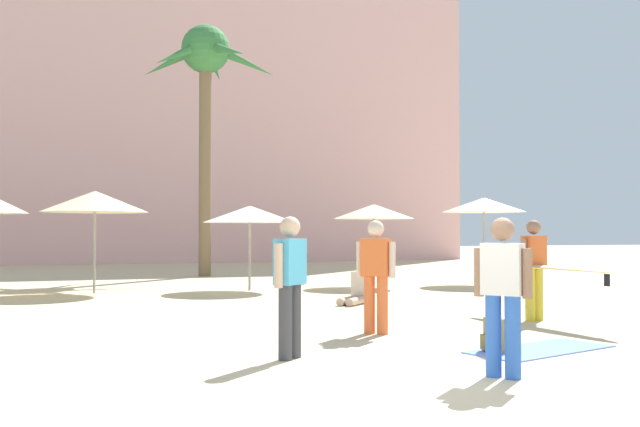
{
  "coord_description": "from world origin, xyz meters",
  "views": [
    {
      "loc": [
        -3.19,
        -6.18,
        1.47
      ],
      "look_at": [
        0.63,
        5.35,
        1.78
      ],
      "focal_mm": 40.25,
      "sensor_mm": 36.0,
      "label": 1
    }
  ],
  "objects_px": {
    "person_near_left": "(539,266)",
    "person_mid_left": "(376,272)",
    "cafe_umbrella_2": "(95,202)",
    "beach_towel": "(540,349)",
    "cafe_umbrella_0": "(374,212)",
    "palm_tree_far_left": "(206,72)",
    "person_mid_center": "(290,281)",
    "person_near_right": "(358,288)",
    "cafe_umbrella_3": "(484,205)",
    "cafe_umbrella_1": "(250,214)",
    "backpack": "(494,336)",
    "person_mid_right": "(503,290)"
  },
  "relations": [
    {
      "from": "cafe_umbrella_0",
      "to": "person_mid_center",
      "type": "relative_size",
      "value": 1.35
    },
    {
      "from": "cafe_umbrella_0",
      "to": "cafe_umbrella_3",
      "type": "height_order",
      "value": "cafe_umbrella_3"
    },
    {
      "from": "cafe_umbrella_0",
      "to": "beach_towel",
      "type": "relative_size",
      "value": 1.13
    },
    {
      "from": "beach_towel",
      "to": "person_mid_right",
      "type": "relative_size",
      "value": 1.22
    },
    {
      "from": "cafe_umbrella_0",
      "to": "cafe_umbrella_2",
      "type": "distance_m",
      "value": 7.25
    },
    {
      "from": "cafe_umbrella_0",
      "to": "cafe_umbrella_2",
      "type": "height_order",
      "value": "cafe_umbrella_2"
    },
    {
      "from": "cafe_umbrella_1",
      "to": "person_near_right",
      "type": "distance_m",
      "value": 4.49
    },
    {
      "from": "person_near_right",
      "to": "person_mid_right",
      "type": "distance_m",
      "value": 7.62
    },
    {
      "from": "backpack",
      "to": "person_mid_right",
      "type": "xyz_separation_m",
      "value": [
        -0.73,
        -1.34,
        0.68
      ]
    },
    {
      "from": "cafe_umbrella_1",
      "to": "person_mid_right",
      "type": "xyz_separation_m",
      "value": [
        0.04,
        -11.44,
        -1.04
      ]
    },
    {
      "from": "cafe_umbrella_3",
      "to": "cafe_umbrella_1",
      "type": "bearing_deg",
      "value": -179.97
    },
    {
      "from": "person_mid_right",
      "to": "cafe_umbrella_3",
      "type": "bearing_deg",
      "value": -159.71
    },
    {
      "from": "cafe_umbrella_2",
      "to": "backpack",
      "type": "distance_m",
      "value": 11.52
    },
    {
      "from": "person_near_right",
      "to": "person_mid_right",
      "type": "bearing_deg",
      "value": 34.25
    },
    {
      "from": "cafe_umbrella_2",
      "to": "person_mid_center",
      "type": "xyz_separation_m",
      "value": [
        2.02,
        -10.04,
        -1.3
      ]
    },
    {
      "from": "backpack",
      "to": "palm_tree_far_left",
      "type": "bearing_deg",
      "value": -78.08
    },
    {
      "from": "cafe_umbrella_2",
      "to": "person_near_right",
      "type": "relative_size",
      "value": 2.61
    },
    {
      "from": "cafe_umbrella_1",
      "to": "backpack",
      "type": "xyz_separation_m",
      "value": [
        0.77,
        -10.1,
        -1.72
      ]
    },
    {
      "from": "cafe_umbrella_0",
      "to": "cafe_umbrella_1",
      "type": "xyz_separation_m",
      "value": [
        -3.51,
        -0.3,
        -0.1
      ]
    },
    {
      "from": "palm_tree_far_left",
      "to": "cafe_umbrella_3",
      "type": "bearing_deg",
      "value": -41.46
    },
    {
      "from": "person_mid_center",
      "to": "cafe_umbrella_3",
      "type": "bearing_deg",
      "value": -83.68
    },
    {
      "from": "palm_tree_far_left",
      "to": "person_near_right",
      "type": "xyz_separation_m",
      "value": [
        1.54,
        -10.06,
        -6.51
      ]
    },
    {
      "from": "cafe_umbrella_1",
      "to": "backpack",
      "type": "relative_size",
      "value": 5.63
    },
    {
      "from": "cafe_umbrella_2",
      "to": "beach_towel",
      "type": "height_order",
      "value": "cafe_umbrella_2"
    },
    {
      "from": "backpack",
      "to": "cafe_umbrella_2",
      "type": "bearing_deg",
      "value": -57.92
    },
    {
      "from": "person_near_right",
      "to": "person_near_left",
      "type": "bearing_deg",
      "value": 69.25
    },
    {
      "from": "cafe_umbrella_1",
      "to": "cafe_umbrella_3",
      "type": "xyz_separation_m",
      "value": [
        6.76,
        0.0,
        0.31
      ]
    },
    {
      "from": "cafe_umbrella_1",
      "to": "person_mid_left",
      "type": "relative_size",
      "value": 1.44
    },
    {
      "from": "person_near_left",
      "to": "person_mid_right",
      "type": "relative_size",
      "value": 1.98
    },
    {
      "from": "person_near_right",
      "to": "person_near_left",
      "type": "relative_size",
      "value": 0.3
    },
    {
      "from": "cafe_umbrella_1",
      "to": "person_near_left",
      "type": "bearing_deg",
      "value": -67.97
    },
    {
      "from": "cafe_umbrella_1",
      "to": "beach_towel",
      "type": "xyz_separation_m",
      "value": [
        1.43,
        -10.09,
        -1.91
      ]
    },
    {
      "from": "cafe_umbrella_1",
      "to": "cafe_umbrella_3",
      "type": "bearing_deg",
      "value": 0.03
    },
    {
      "from": "person_near_right",
      "to": "person_mid_center",
      "type": "relative_size",
      "value": 0.59
    },
    {
      "from": "palm_tree_far_left",
      "to": "cafe_umbrella_0",
      "type": "relative_size",
      "value": 3.78
    },
    {
      "from": "person_mid_right",
      "to": "person_mid_left",
      "type": "bearing_deg",
      "value": -129.11
    },
    {
      "from": "palm_tree_far_left",
      "to": "cafe_umbrella_1",
      "type": "distance_m",
      "value": 7.82
    },
    {
      "from": "cafe_umbrella_0",
      "to": "person_mid_center",
      "type": "height_order",
      "value": "cafe_umbrella_0"
    },
    {
      "from": "person_near_left",
      "to": "person_mid_left",
      "type": "relative_size",
      "value": 1.96
    },
    {
      "from": "cafe_umbrella_0",
      "to": "palm_tree_far_left",
      "type": "bearing_deg",
      "value": 122.19
    },
    {
      "from": "person_near_right",
      "to": "cafe_umbrella_2",
      "type": "bearing_deg",
      "value": -85.29
    },
    {
      "from": "cafe_umbrella_0",
      "to": "backpack",
      "type": "relative_size",
      "value": 5.3
    },
    {
      "from": "palm_tree_far_left",
      "to": "person_near_left",
      "type": "height_order",
      "value": "palm_tree_far_left"
    },
    {
      "from": "person_near_right",
      "to": "person_near_left",
      "type": "xyz_separation_m",
      "value": [
        1.72,
        -3.74,
        0.6
      ]
    },
    {
      "from": "person_mid_right",
      "to": "person_mid_left",
      "type": "relative_size",
      "value": 0.99
    },
    {
      "from": "person_mid_right",
      "to": "person_mid_center",
      "type": "bearing_deg",
      "value": -83.82
    },
    {
      "from": "beach_towel",
      "to": "backpack",
      "type": "xyz_separation_m",
      "value": [
        -0.67,
        -0.01,
        0.19
      ]
    },
    {
      "from": "cafe_umbrella_2",
      "to": "person_mid_right",
      "type": "distance_m",
      "value": 12.42
    },
    {
      "from": "person_near_left",
      "to": "palm_tree_far_left",
      "type": "bearing_deg",
      "value": -1.74
    },
    {
      "from": "palm_tree_far_left",
      "to": "person_mid_center",
      "type": "height_order",
      "value": "palm_tree_far_left"
    }
  ]
}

